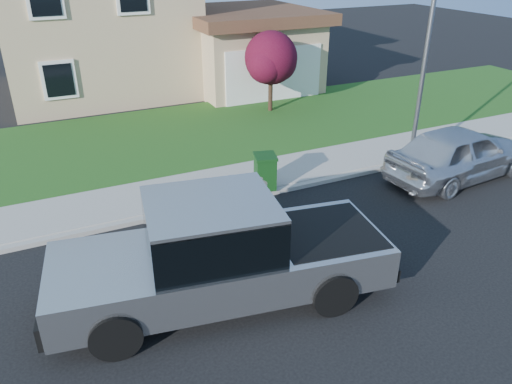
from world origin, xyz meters
The scene contains 11 objects.
ground centered at (0.00, 0.00, 0.00)m, with size 80.00×80.00×0.00m, color black.
curb centered at (1.00, 2.90, 0.06)m, with size 40.00×0.20×0.12m, color gray.
sidewalk centered at (1.00, 4.00, 0.07)m, with size 40.00×2.00×0.15m, color gray.
lawn centered at (1.00, 8.50, 0.05)m, with size 40.00×7.00×0.10m, color #134417.
house centered at (1.31, 16.38, 3.17)m, with size 14.00×11.30×6.85m.
pickup_truck centered at (-0.73, -0.78, 1.02)m, with size 6.89×3.24×2.18m.
woman centered at (0.86, 0.80, 0.78)m, with size 0.63×0.51×1.65m.
sedan centered at (7.81, 1.46, 0.82)m, with size 1.94×4.81×1.64m, color silver.
ornamental_tree centered at (5.72, 9.72, 2.16)m, with size 2.35×2.12×3.23m.
trash_bin centered at (2.17, 3.10, 0.65)m, with size 0.76×0.82×0.98m.
street_lamp centered at (7.05, 2.58, 3.26)m, with size 0.45×0.74×5.72m.
Camera 1 is at (-3.54, -8.35, 6.39)m, focal length 35.00 mm.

